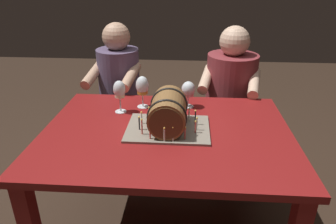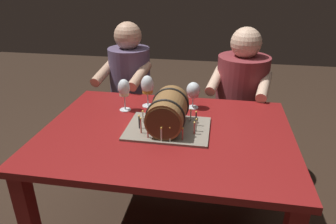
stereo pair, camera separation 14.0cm
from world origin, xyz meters
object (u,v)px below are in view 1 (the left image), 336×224
(wine_glass_rose, at_px, (188,90))
(person_seated_right, at_px, (229,107))
(barrel_cake, at_px, (168,114))
(person_seated_left, at_px, (121,107))
(dining_table, at_px, (167,148))
(wine_glass_white, at_px, (119,91))
(wine_glass_amber, at_px, (142,87))

(wine_glass_rose, distance_m, person_seated_right, 0.62)
(barrel_cake, xyz_separation_m, person_seated_right, (0.40, 0.75, -0.28))
(barrel_cake, bearing_deg, person_seated_left, 119.35)
(dining_table, relative_size, wine_glass_rose, 7.97)
(wine_glass_rose, xyz_separation_m, wine_glass_white, (-0.39, -0.10, 0.02))
(barrel_cake, distance_m, wine_glass_amber, 0.33)
(wine_glass_rose, bearing_deg, wine_glass_white, -165.33)
(person_seated_left, height_order, person_seated_right, person_seated_left)
(barrel_cake, height_order, wine_glass_white, barrel_cake)
(person_seated_left, xyz_separation_m, person_seated_right, (0.82, 0.00, 0.02))
(dining_table, bearing_deg, person_seated_left, 118.62)
(barrel_cake, bearing_deg, person_seated_right, 61.54)
(wine_glass_white, relative_size, wine_glass_amber, 0.99)
(wine_glass_rose, relative_size, wine_glass_amber, 0.83)
(dining_table, xyz_separation_m, wine_glass_rose, (0.10, 0.31, 0.21))
(wine_glass_amber, bearing_deg, wine_glass_rose, 4.55)
(barrel_cake, xyz_separation_m, wine_glass_rose, (0.10, 0.30, 0.02))
(wine_glass_white, xyz_separation_m, person_seated_right, (0.69, 0.55, -0.32))
(barrel_cake, height_order, person_seated_right, person_seated_right)
(wine_glass_amber, bearing_deg, person_seated_left, 118.03)
(person_seated_right, bearing_deg, barrel_cake, -118.46)
(wine_glass_rose, xyz_separation_m, person_seated_right, (0.31, 0.45, -0.29))
(dining_table, distance_m, person_seated_left, 0.87)
(person_seated_right, bearing_deg, wine_glass_white, -141.81)
(wine_glass_amber, bearing_deg, dining_table, -60.45)
(dining_table, bearing_deg, barrel_cake, 56.57)
(wine_glass_white, xyz_separation_m, person_seated_left, (-0.13, 0.55, -0.34))
(wine_glass_rose, height_order, wine_glass_amber, wine_glass_amber)
(person_seated_left, distance_m, person_seated_right, 0.82)
(barrel_cake, relative_size, wine_glass_amber, 2.20)
(person_seated_right, bearing_deg, wine_glass_amber, -141.01)
(wine_glass_amber, bearing_deg, barrel_cake, -58.52)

